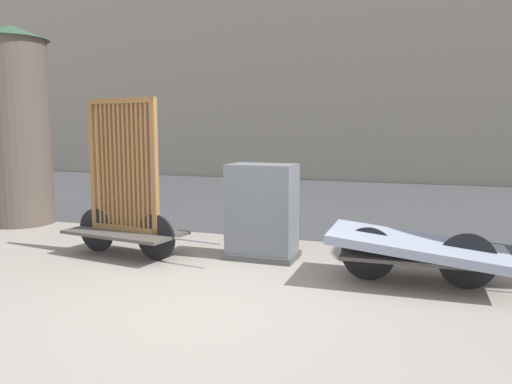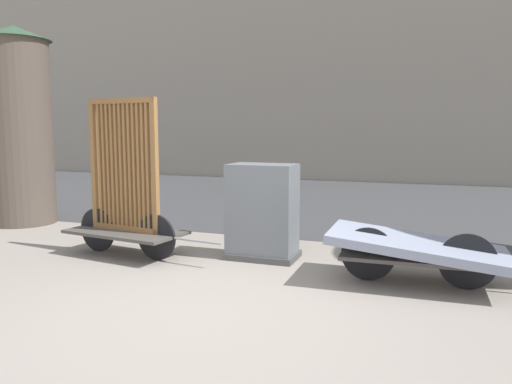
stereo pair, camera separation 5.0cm
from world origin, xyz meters
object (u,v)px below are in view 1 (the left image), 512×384
(bike_cart_with_bedframe, at_px, (124,202))
(bike_cart_with_mattress, at_px, (417,248))
(advertising_column, at_px, (16,125))
(utility_cabinet, at_px, (262,215))

(bike_cart_with_bedframe, bearing_deg, bike_cart_with_mattress, 7.89)
(bike_cart_with_bedframe, relative_size, advertising_column, 0.67)
(bike_cart_with_bedframe, relative_size, utility_cabinet, 1.87)
(bike_cart_with_mattress, height_order, utility_cabinet, utility_cabinet)
(utility_cabinet, bearing_deg, bike_cart_with_mattress, -14.22)
(advertising_column, bearing_deg, bike_cart_with_mattress, -11.15)
(bike_cart_with_bedframe, distance_m, bike_cart_with_mattress, 3.70)
(bike_cart_with_mattress, bearing_deg, bike_cart_with_bedframe, 178.55)
(bike_cart_with_bedframe, xyz_separation_m, bike_cart_with_mattress, (3.68, 0.00, -0.32))
(bike_cart_with_mattress, bearing_deg, advertising_column, 167.38)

